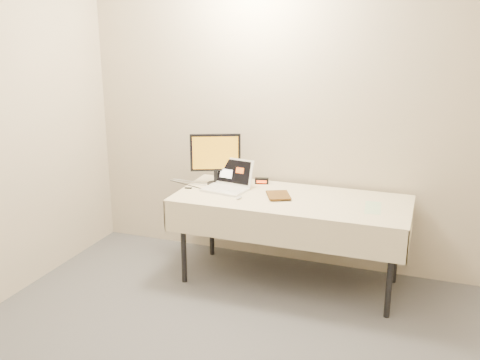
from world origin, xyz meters
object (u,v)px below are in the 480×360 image
(table, at_px, (291,205))
(laptop, at_px, (229,182))
(monitor, at_px, (215,155))
(book, at_px, (268,183))

(table, xyz_separation_m, laptop, (-0.56, 0.06, 0.12))
(monitor, distance_m, book, 0.58)
(laptop, height_order, monitor, monitor)
(monitor, bearing_deg, table, -34.46)
(monitor, relative_size, book, 1.89)
(table, height_order, book, book)
(table, relative_size, laptop, 4.69)
(book, bearing_deg, monitor, 134.48)
(table, relative_size, book, 7.94)
(monitor, xyz_separation_m, book, (0.53, -0.20, -0.14))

